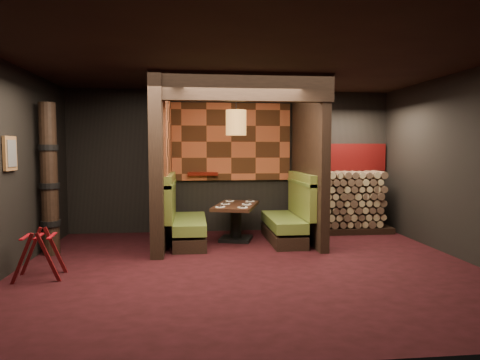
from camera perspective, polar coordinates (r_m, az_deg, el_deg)
name	(u,v)px	position (r m, az deg, el deg)	size (l,w,h in m)	color
floor	(250,268)	(6.19, 1.34, -11.67)	(6.50, 5.50, 0.02)	black
ceiling	(250,63)	(6.07, 1.39, 15.38)	(6.50, 5.50, 0.02)	black
wall_back	(232,161)	(8.70, -1.05, 2.51)	(6.50, 0.02, 2.85)	black
wall_front	(299,183)	(3.25, 7.85, -0.40)	(6.50, 0.02, 2.85)	black
wall_left	(4,168)	(6.40, -28.95, 1.37)	(0.02, 5.50, 2.85)	black
wall_right	(469,166)	(7.16, 28.19, 1.64)	(0.02, 5.50, 2.85)	black
partition_left	(161,163)	(7.58, -10.50, 2.19)	(0.20, 2.20, 2.85)	black
partition_right	(308,163)	(7.89, 9.11, 2.28)	(0.15, 2.10, 2.85)	black
header_beam	(243,87)	(6.71, 0.36, 12.31)	(2.85, 0.18, 0.44)	black
tapa_back_panel	(231,142)	(8.65, -1.19, 5.12)	(2.40, 0.06, 1.55)	#A34B2A
tapa_side_panel	(168,139)	(7.74, -9.56, 5.39)	(0.04, 1.85, 1.45)	#A34B2A
lacquer_shelf	(203,174)	(8.57, -4.98, 0.83)	(0.60, 0.12, 0.07)	#561009
booth_bench_left	(184,221)	(7.66, -7.49, -5.47)	(0.68, 1.60, 1.14)	black
booth_bench_right	(289,219)	(7.85, 6.52, -5.22)	(0.68, 1.60, 1.14)	black
dining_table	(236,217)	(7.85, -0.55, -4.93)	(1.01, 1.40, 0.67)	black
place_settings	(236,204)	(7.82, -0.56, -3.17)	(0.80, 1.12, 0.03)	white
pendant_lamp	(236,123)	(7.72, -0.53, 7.65)	(0.37, 0.37, 0.93)	olive
framed_picture	(10,153)	(6.47, -28.31, 3.14)	(0.05, 0.36, 0.46)	olive
luggage_rack	(39,252)	(6.20, -25.18, -8.73)	(0.66, 0.49, 0.68)	#41090A
totem_column	(49,180)	(7.37, -24.09, -0.02)	(0.31, 0.31, 2.40)	black
firewood_stack	(347,202)	(8.87, 14.08, -2.85)	(1.73, 0.70, 1.22)	black
mosaic_header	(342,157)	(9.12, 13.46, 2.97)	(1.83, 0.10, 0.56)	maroon
bay_front_post	(309,162)	(8.16, 9.24, 2.34)	(0.08, 0.08, 2.85)	black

